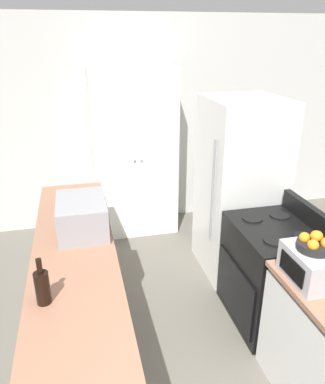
{
  "coord_description": "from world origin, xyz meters",
  "views": [
    {
      "loc": [
        -0.71,
        -1.04,
        2.35
      ],
      "look_at": [
        0.0,
        1.97,
        1.05
      ],
      "focal_mm": 35.0,
      "sensor_mm": 36.0,
      "label": 1
    }
  ],
  "objects_px": {
    "fruit_bowl": "(315,243)",
    "pantry_cabinet": "(134,153)",
    "refrigerator": "(239,189)",
    "toaster_oven": "(313,265)",
    "microwave": "(82,216)",
    "stove": "(271,273)",
    "wine_bottle": "(42,287)"
  },
  "relations": [
    {
      "from": "fruit_bowl",
      "to": "pantry_cabinet",
      "type": "bearing_deg",
      "value": 105.37
    },
    {
      "from": "refrigerator",
      "to": "fruit_bowl",
      "type": "xyz_separation_m",
      "value": [
        -0.18,
        -1.5,
        0.25
      ]
    },
    {
      "from": "pantry_cabinet",
      "to": "refrigerator",
      "type": "bearing_deg",
      "value": -50.89
    },
    {
      "from": "pantry_cabinet",
      "to": "toaster_oven",
      "type": "distance_m",
      "value": 2.72
    },
    {
      "from": "microwave",
      "to": "fruit_bowl",
      "type": "xyz_separation_m",
      "value": [
        1.39,
        -0.98,
        0.12
      ]
    },
    {
      "from": "stove",
      "to": "wine_bottle",
      "type": "xyz_separation_m",
      "value": [
        -1.8,
        -0.53,
        0.55
      ]
    },
    {
      "from": "wine_bottle",
      "to": "microwave",
      "type": "bearing_deg",
      "value": 72.84
    },
    {
      "from": "toaster_oven",
      "to": "fruit_bowl",
      "type": "bearing_deg",
      "value": 106.39
    },
    {
      "from": "wine_bottle",
      "to": "toaster_oven",
      "type": "bearing_deg",
      "value": -5.53
    },
    {
      "from": "microwave",
      "to": "fruit_bowl",
      "type": "bearing_deg",
      "value": -35.04
    },
    {
      "from": "stove",
      "to": "wine_bottle",
      "type": "height_order",
      "value": "wine_bottle"
    },
    {
      "from": "wine_bottle",
      "to": "pantry_cabinet",
      "type": "bearing_deg",
      "value": 69.19
    },
    {
      "from": "pantry_cabinet",
      "to": "stove",
      "type": "bearing_deg",
      "value": -65.95
    },
    {
      "from": "stove",
      "to": "microwave",
      "type": "relative_size",
      "value": 2.04
    },
    {
      "from": "wine_bottle",
      "to": "fruit_bowl",
      "type": "xyz_separation_m",
      "value": [
        1.65,
        -0.14,
        0.15
      ]
    },
    {
      "from": "pantry_cabinet",
      "to": "wine_bottle",
      "type": "height_order",
      "value": "pantry_cabinet"
    },
    {
      "from": "stove",
      "to": "microwave",
      "type": "height_order",
      "value": "microwave"
    },
    {
      "from": "stove",
      "to": "wine_bottle",
      "type": "bearing_deg",
      "value": -163.72
    },
    {
      "from": "microwave",
      "to": "wine_bottle",
      "type": "bearing_deg",
      "value": -107.16
    },
    {
      "from": "pantry_cabinet",
      "to": "stove",
      "type": "height_order",
      "value": "pantry_cabinet"
    },
    {
      "from": "stove",
      "to": "wine_bottle",
      "type": "distance_m",
      "value": 1.95
    },
    {
      "from": "refrigerator",
      "to": "microwave",
      "type": "xyz_separation_m",
      "value": [
        -1.58,
        -0.52,
        0.13
      ]
    },
    {
      "from": "fruit_bowl",
      "to": "toaster_oven",
      "type": "bearing_deg",
      "value": -73.61
    },
    {
      "from": "stove",
      "to": "fruit_bowl",
      "type": "bearing_deg",
      "value": -102.46
    },
    {
      "from": "stove",
      "to": "fruit_bowl",
      "type": "xyz_separation_m",
      "value": [
        -0.15,
        -0.67,
        0.7
      ]
    },
    {
      "from": "microwave",
      "to": "toaster_oven",
      "type": "height_order",
      "value": "microwave"
    },
    {
      "from": "stove",
      "to": "microwave",
      "type": "xyz_separation_m",
      "value": [
        -1.54,
        0.31,
        0.58
      ]
    },
    {
      "from": "refrigerator",
      "to": "fruit_bowl",
      "type": "distance_m",
      "value": 1.53
    },
    {
      "from": "toaster_oven",
      "to": "stove",
      "type": "bearing_deg",
      "value": 78.25
    },
    {
      "from": "pantry_cabinet",
      "to": "stove",
      "type": "xyz_separation_m",
      "value": [
        0.86,
        -1.93,
        -0.56
      ]
    },
    {
      "from": "wine_bottle",
      "to": "fruit_bowl",
      "type": "distance_m",
      "value": 1.66
    },
    {
      "from": "pantry_cabinet",
      "to": "fruit_bowl",
      "type": "xyz_separation_m",
      "value": [
        0.72,
        -2.6,
        0.14
      ]
    }
  ]
}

